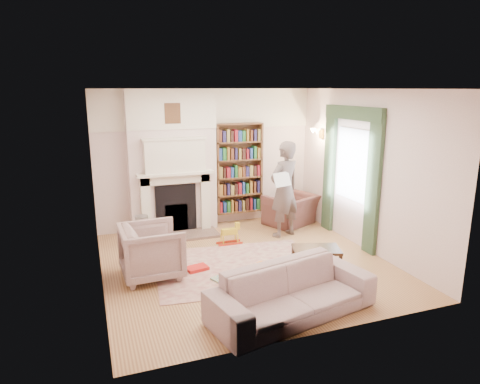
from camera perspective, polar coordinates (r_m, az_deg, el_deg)
name	(u,v)px	position (r m, az deg, el deg)	size (l,w,h in m)	color
floor	(245,263)	(7.16, 0.69, -9.44)	(4.50, 4.50, 0.00)	brown
ceiling	(246,89)	(6.58, 0.76, 13.60)	(4.50, 4.50, 0.00)	white
wall_back	(207,158)	(8.83, -4.43, 4.48)	(4.50, 4.50, 0.00)	#F4DDD3
wall_front	(318,221)	(4.76, 10.33, -3.80)	(4.50, 4.50, 0.00)	#F4DDD3
wall_left	(95,192)	(6.32, -18.75, 0.05)	(4.50, 4.50, 0.00)	#F4DDD3
wall_right	(366,171)	(7.80, 16.42, 2.71)	(4.50, 4.50, 0.00)	#F4DDD3
fireplace	(173,163)	(8.47, -8.96, 3.86)	(1.70, 0.58, 2.80)	#F4DDD3
bookcase	(239,168)	(8.94, -0.16, 3.17)	(1.00, 0.24, 1.85)	brown
window	(352,164)	(8.10, 14.70, 3.58)	(0.02, 0.90, 1.30)	silver
curtain_left	(373,186)	(7.57, 17.34, 0.78)	(0.07, 0.32, 2.40)	#30482E
curtain_right	(329,171)	(8.70, 11.82, 2.74)	(0.07, 0.32, 2.40)	#30482E
pelmet	(353,113)	(7.97, 14.83, 10.16)	(0.09, 1.70, 0.24)	#30482E
wall_sconce	(313,134)	(8.85, 9.73, 7.61)	(0.20, 0.24, 0.24)	gold
rug	(238,267)	(6.99, -0.33, -9.98)	(2.57, 1.98, 0.01)	beige
armchair_reading	(291,210)	(9.06, 6.77, -2.37)	(0.98, 0.85, 0.63)	#492D27
armchair_left	(152,251)	(6.66, -11.68, -7.73)	(0.87, 0.90, 0.82)	#C0AC9E
sofa	(292,292)	(5.56, 6.98, -13.08)	(2.16, 0.85, 0.63)	#BAAA9A
man_reading	(284,189)	(8.19, 5.94, 0.34)	(0.68, 0.44, 1.85)	#594B47
newspaper	(282,179)	(7.90, 5.63, 1.67)	(0.38, 0.02, 0.27)	silver
coffee_table	(316,262)	(6.72, 10.09, -9.17)	(0.70, 0.45, 0.45)	#372313
paraffin_heater	(142,230)	(8.06, -12.92, -4.99)	(0.24, 0.24, 0.55)	#989BA0
rocking_horse	(229,234)	(7.89, -1.42, -5.61)	(0.46, 0.18, 0.41)	gold
board_game	(227,279)	(6.54, -1.69, -11.51)	(0.37, 0.37, 0.03)	#E5E651
game_box_lid	(197,268)	(6.90, -5.75, -10.09)	(0.33, 0.22, 0.06)	red
comic_annuals	(271,269)	(6.89, 4.19, -10.24)	(0.71, 0.72, 0.02)	red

